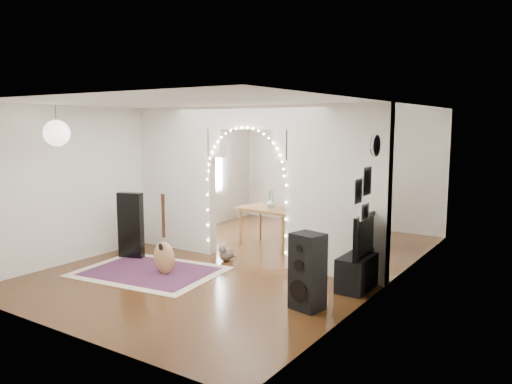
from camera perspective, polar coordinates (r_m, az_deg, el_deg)
The scene contains 25 objects.
floor at distance 8.91m, azimuth -0.82°, elevation -7.77°, with size 7.50×7.50×0.00m, color black.
ceiling at distance 8.60m, azimuth -0.86°, elevation 9.85°, with size 5.00×7.50×0.02m, color white.
wall_back at distance 11.92m, azimuth 9.35°, elevation 2.66°, with size 5.00×0.02×2.70m, color silver.
wall_front at distance 5.97m, azimuth -21.55°, elevation -2.77°, with size 5.00×0.02×2.70m, color silver.
wall_left at distance 10.26m, azimuth -12.48°, elevation 1.77°, with size 0.02×7.50×2.70m, color silver.
wall_right at distance 7.55m, azimuth 15.06°, elevation -0.40°, with size 0.02×7.50×2.70m, color silver.
divider_wall at distance 8.64m, azimuth -0.84°, elevation 1.37°, with size 5.00×0.20×2.70m.
fairy_lights at distance 8.52m, azimuth -1.34°, elevation 2.13°, with size 1.64×0.04×1.60m, color #FFEABF, non-canonical shape.
window at distance 11.55m, azimuth -5.97°, elevation 3.31°, with size 0.04×1.20×1.40m, color white.
wall_clock at distance 6.92m, azimuth 13.54°, elevation 5.18°, with size 0.31×0.31×0.03m, color white.
picture_frames at distance 6.60m, azimuth 12.20°, elevation -0.12°, with size 0.02×0.50×0.70m, color white, non-canonical shape.
paper_lantern at distance 8.21m, azimuth -21.82°, elevation 6.26°, with size 0.40×0.40×0.40m, color white.
ceiling_fan at distance 10.30m, azimuth 5.47°, elevation 7.80°, with size 1.10×1.10×0.30m, color #C78342, non-canonical shape.
area_rug at distance 8.39m, azimuth -12.07°, elevation -8.88°, with size 2.24×1.68×0.02m, color maroon.
guitar_case at distance 9.21m, azimuth -14.12°, elevation -3.72°, with size 0.45×0.15×1.18m, color black.
acoustic_guitar at distance 8.12m, azimuth -10.48°, elevation -5.95°, with size 0.47×0.29×1.10m.
tabby_cat at distance 8.84m, azimuth -3.44°, elevation -7.02°, with size 0.22×0.50×0.33m.
floor_speaker at distance 6.54m, azimuth 5.90°, elevation -9.04°, with size 0.45×0.42×1.00m.
media_console at distance 7.58m, azimuth 11.83°, elevation -8.76°, with size 0.40×1.00×0.50m, color black.
tv at distance 7.45m, azimuth 11.95°, elevation -4.63°, with size 1.07×0.14×0.62m, color black.
bookcase at distance 10.19m, azimuth 9.69°, elevation -1.30°, with size 1.56×0.40×1.60m, color beige.
dining_table at distance 9.84m, azimuth 1.71°, elevation -2.22°, with size 1.27×0.92×0.76m.
flower_vase at distance 9.81m, azimuth 1.71°, elevation -1.25°, with size 0.18×0.18×0.19m, color silver.
dining_chair_left at distance 10.71m, azimuth 5.51°, elevation -3.93°, with size 0.48×0.49×0.45m, color #4D4026.
dining_chair_right at distance 10.39m, azimuth 9.57°, elevation -4.30°, with size 0.50×0.52×0.47m, color #4D4026.
Camera 1 is at (4.83, -7.10, 2.38)m, focal length 35.00 mm.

